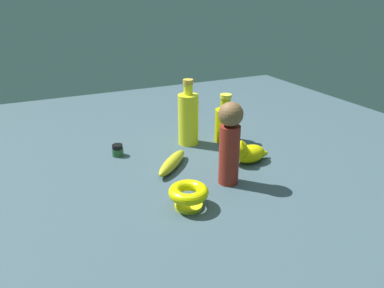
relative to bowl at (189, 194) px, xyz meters
name	(u,v)px	position (x,y,z in m)	size (l,w,h in m)	color
ground	(192,169)	(0.19, -0.10, -0.04)	(2.00, 2.00, 0.00)	#384C56
bowl	(189,194)	(0.00, 0.00, 0.00)	(0.10, 0.10, 0.06)	gold
bottle_tall	(188,118)	(0.38, -0.17, 0.06)	(0.07, 0.07, 0.23)	yellow
banana	(172,163)	(0.22, -0.05, -0.02)	(0.18, 0.04, 0.04)	gold
bottle_short	(225,123)	(0.34, -0.30, 0.03)	(0.07, 0.07, 0.17)	#BFB705
cat_figurine	(247,152)	(0.15, -0.27, 0.00)	(0.07, 0.14, 0.09)	#CFC506
person_figure_adult	(230,141)	(0.07, -0.15, 0.09)	(0.08, 0.08, 0.24)	maroon
nail_polish_jar	(118,150)	(0.38, 0.08, -0.02)	(0.04, 0.04, 0.04)	#2A5D30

